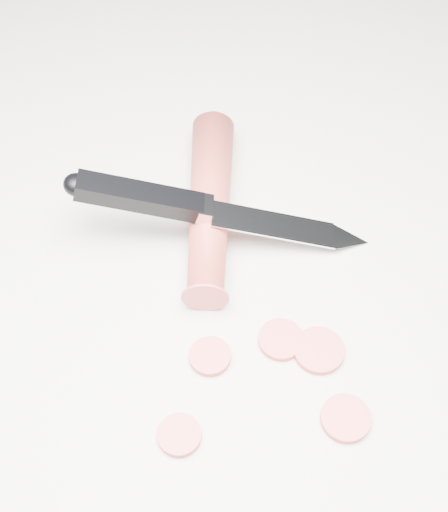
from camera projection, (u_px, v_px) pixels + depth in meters
ground at (235, 329)px, 0.57m from camera, size 2.40×2.40×0.00m
carrot at (210, 205)px, 0.62m from camera, size 0.14×0.17×0.03m
carrot_slice_0 at (319, 351)px, 0.56m from camera, size 0.04×0.04×0.01m
carrot_slice_1 at (346, 418)px, 0.53m from camera, size 0.04×0.04×0.01m
carrot_slice_2 at (281, 340)px, 0.56m from camera, size 0.04×0.04×0.01m
carrot_slice_3 at (210, 356)px, 0.55m from camera, size 0.03×0.03×0.01m
carrot_slice_4 at (179, 435)px, 0.52m from camera, size 0.03×0.03×0.01m
kitchen_knife at (222, 210)px, 0.59m from camera, size 0.22×0.18×0.08m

